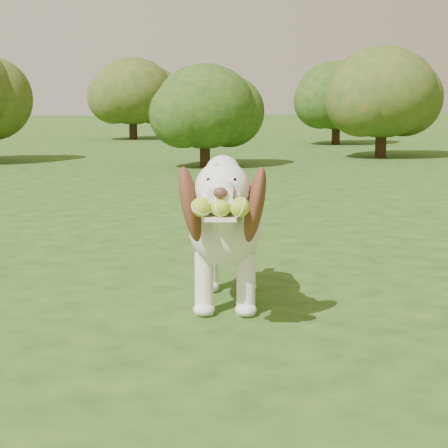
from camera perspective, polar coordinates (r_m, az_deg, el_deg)
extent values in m
plane|color=#1E4212|center=(3.80, 2.13, -5.16)|extent=(80.00, 80.00, 0.00)
ellipsoid|color=white|center=(3.54, 0.21, -0.32)|extent=(0.48, 0.69, 0.33)
ellipsoid|color=white|center=(3.30, 0.07, -0.37)|extent=(0.40, 0.40, 0.32)
ellipsoid|color=white|center=(3.75, 0.33, 0.11)|extent=(0.36, 0.36, 0.29)
cylinder|color=white|center=(3.16, -0.02, 0.76)|extent=(0.23, 0.29, 0.25)
sphere|color=white|center=(3.02, -0.11, 2.69)|extent=(0.28, 0.28, 0.23)
sphere|color=white|center=(3.04, -0.10, 3.88)|extent=(0.18, 0.18, 0.15)
cube|color=white|center=(2.90, -0.22, 2.30)|extent=(0.13, 0.15, 0.06)
ellipsoid|color=#592D28|center=(2.83, -0.28, 2.40)|extent=(0.06, 0.05, 0.04)
cube|color=white|center=(2.90, -0.23, 0.51)|extent=(0.16, 0.17, 0.02)
ellipsoid|color=brown|center=(3.05, -2.58, 1.49)|extent=(0.18, 0.21, 0.35)
ellipsoid|color=brown|center=(3.04, 2.38, 1.47)|extent=(0.16, 0.24, 0.35)
cylinder|color=white|center=(3.87, 0.40, 0.98)|extent=(0.10, 0.17, 0.12)
cylinder|color=white|center=(3.37, -1.53, -4.56)|extent=(0.11, 0.11, 0.28)
cylinder|color=white|center=(3.37, 1.68, -4.60)|extent=(0.11, 0.11, 0.28)
cylinder|color=white|center=(3.78, -1.11, -3.03)|extent=(0.11, 0.11, 0.28)
cylinder|color=white|center=(3.77, 1.75, -3.05)|extent=(0.11, 0.11, 0.28)
sphere|color=gold|center=(2.86, -1.74, 1.31)|extent=(0.10, 0.10, 0.08)
sphere|color=gold|center=(2.85, -0.27, 1.30)|extent=(0.10, 0.10, 0.08)
sphere|color=gold|center=(2.85, 1.21, 1.30)|extent=(0.10, 0.10, 0.08)
cylinder|color=#382314|center=(17.91, -6.94, 7.41)|extent=(0.19, 0.19, 0.62)
ellipsoid|color=#1B3E13|center=(17.89, -6.99, 10.04)|extent=(1.85, 1.85, 1.57)
cylinder|color=#382314|center=(10.59, -1.46, 5.61)|extent=(0.14, 0.14, 0.46)
ellipsoid|color=#1B3E13|center=(10.56, -1.48, 8.96)|extent=(1.39, 1.39, 1.18)
cylinder|color=#382314|center=(15.97, 8.52, 7.02)|extent=(0.17, 0.17, 0.56)
ellipsoid|color=#1B3E13|center=(15.96, 8.59, 9.68)|extent=(1.67, 1.67, 1.42)
cylinder|color=#382314|center=(12.54, 11.87, 6.29)|extent=(0.18, 0.18, 0.58)
ellipsoid|color=#1B3E13|center=(12.53, 11.99, 9.83)|extent=(1.74, 1.74, 1.48)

